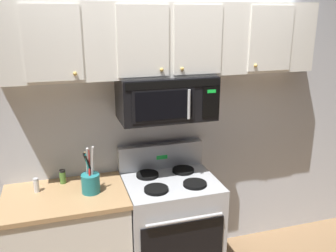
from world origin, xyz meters
TOP-DOWN VIEW (x-y plane):
  - back_wall at (0.00, 0.79)m, footprint 5.20×0.10m
  - stove_range at (0.00, 0.42)m, footprint 0.76×0.69m
  - over_range_microwave at (-0.00, 0.54)m, footprint 0.76×0.43m
  - upper_cabinets at (-0.00, 0.57)m, footprint 2.50×0.36m
  - counter_segment at (-0.84, 0.43)m, footprint 0.93×0.65m
  - utensil_crock_teal at (-0.64, 0.40)m, footprint 0.14×0.14m
  - salt_shaker at (-1.04, 0.53)m, footprint 0.04×0.04m
  - spice_jar at (-0.85, 0.63)m, footprint 0.05×0.05m

SIDE VIEW (x-z plane):
  - counter_segment at x=-0.84m, z-range 0.00..0.90m
  - stove_range at x=0.00m, z-range -0.09..1.03m
  - salt_shaker at x=-1.04m, z-range 0.90..1.01m
  - spice_jar at x=-0.85m, z-range 0.90..1.01m
  - utensil_crock_teal at x=-0.64m, z-range 0.81..1.19m
  - back_wall at x=0.00m, z-range 0.00..2.70m
  - over_range_microwave at x=0.00m, z-range 1.40..1.75m
  - upper_cabinets at x=0.00m, z-range 1.75..2.30m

